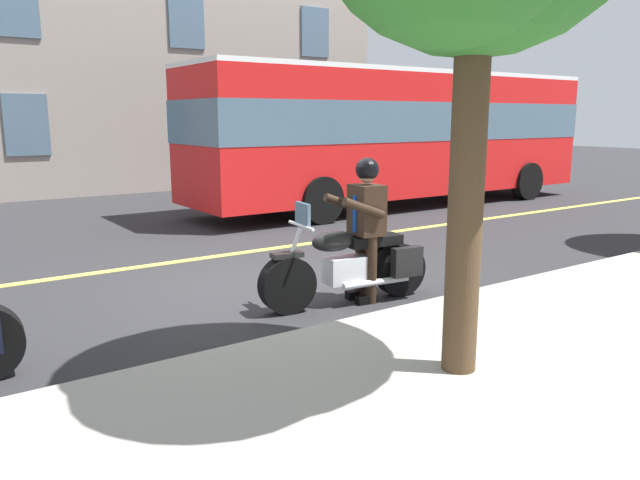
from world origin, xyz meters
The scene contains 6 objects.
ground_plane centered at (0.00, 0.00, 0.00)m, with size 80.00×80.00×0.00m, color #28282B.
sidewalk_curb centered at (0.00, 4.50, 0.07)m, with size 60.00×5.00×0.15m, color #9E998E.
lane_center_stripe centered at (0.00, -2.00, 0.01)m, with size 60.00×0.16×0.01m, color #E5DB4C.
motorcycle_main centered at (-0.43, 1.21, 0.45)m, with size 2.22×0.76×1.26m.
rider_main centered at (-0.61, 1.23, 1.04)m, with size 0.67×0.60×1.74m.
bus_near centered at (-6.53, -4.78, 1.87)m, with size 11.05×2.70×3.30m.
Camera 1 is at (3.94, 6.86, 2.20)m, focal length 34.44 mm.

